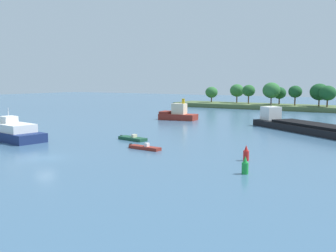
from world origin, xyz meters
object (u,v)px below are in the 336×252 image
at_px(fishing_skiff, 133,138).
at_px(cargo_barge, 309,127).
at_px(channel_buoy_green, 245,166).
at_px(channel_buoy_red, 246,154).
at_px(small_motorboat, 145,148).
at_px(tugboat, 178,114).
at_px(white_riverboat, 2,130).

height_order(fishing_skiff, cargo_barge, cargo_barge).
xyz_separation_m(fishing_skiff, channel_buoy_green, (24.09, -12.07, 0.54)).
bearing_deg(cargo_barge, channel_buoy_red, -90.73).
relative_size(cargo_barge, channel_buoy_green, 14.45).
relative_size(small_motorboat, channel_buoy_red, 2.83).
relative_size(tugboat, white_riverboat, 0.46).
bearing_deg(channel_buoy_red, tugboat, 130.79).
distance_m(small_motorboat, fishing_skiff, 8.89).
relative_size(small_motorboat, white_riverboat, 0.26).
relative_size(white_riverboat, cargo_barge, 0.75).
height_order(white_riverboat, channel_buoy_red, white_riverboat).
relative_size(small_motorboat, fishing_skiff, 0.95).
height_order(tugboat, cargo_barge, cargo_barge).
xyz_separation_m(fishing_skiff, channel_buoy_red, (21.64, -5.51, 0.54)).
bearing_deg(tugboat, channel_buoy_green, -51.68).
bearing_deg(channel_buoy_green, cargo_barge, 93.15).
bearing_deg(white_riverboat, channel_buoy_red, 6.03).
bearing_deg(channel_buoy_green, tugboat, 128.32).
relative_size(white_riverboat, channel_buoy_green, 10.87).
distance_m(cargo_barge, channel_buoy_green, 37.53).
xyz_separation_m(small_motorboat, fishing_skiff, (-6.68, 5.86, 0.02)).
distance_m(cargo_barge, channel_buoy_red, 30.92).
height_order(small_motorboat, fishing_skiff, fishing_skiff).
distance_m(small_motorboat, tugboat, 41.87).
bearing_deg(channel_buoy_red, channel_buoy_green, -69.48).
distance_m(small_motorboat, channel_buoy_green, 18.49).
xyz_separation_m(cargo_barge, channel_buoy_green, (2.06, -37.48, -0.17)).
height_order(channel_buoy_red, channel_buoy_green, same).
xyz_separation_m(channel_buoy_red, channel_buoy_green, (2.46, -6.56, 0.00)).
bearing_deg(channel_buoy_red, fishing_skiff, 165.71).
height_order(white_riverboat, cargo_barge, cargo_barge).
distance_m(white_riverboat, channel_buoy_red, 42.05).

